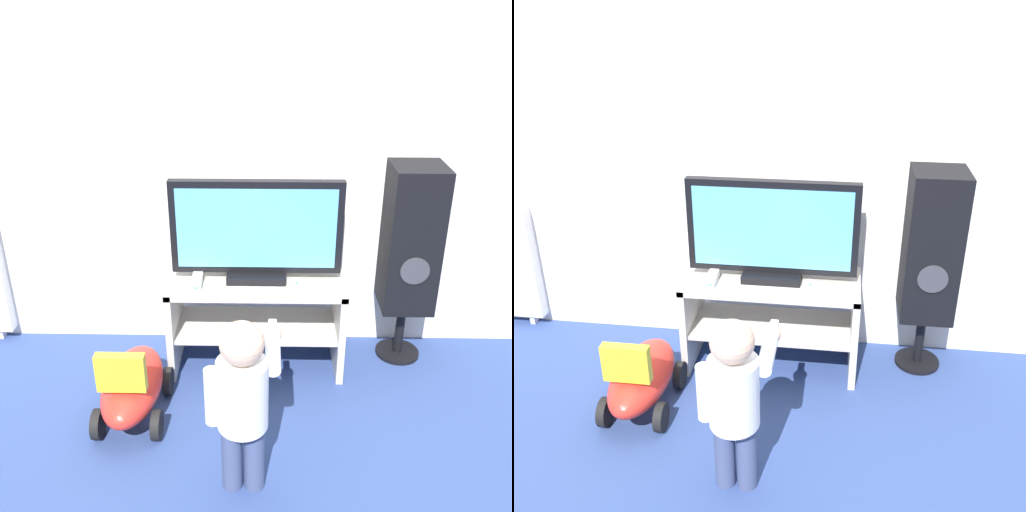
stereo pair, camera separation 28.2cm
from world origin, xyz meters
TOP-DOWN VIEW (x-y plane):
  - ground_plane at (0.00, 0.00)m, footprint 16.00×16.00m
  - wall_back at (0.00, 0.48)m, footprint 10.00×0.06m
  - tv_stand at (0.00, 0.20)m, footprint 0.92×0.40m
  - television at (0.00, 0.22)m, footprint 0.87×0.20m
  - game_console at (-0.30, 0.14)m, footprint 0.05×0.16m
  - remote_primary at (0.21, 0.12)m, footprint 0.05×0.13m
  - child at (-0.03, -0.67)m, footprint 0.30×0.46m
  - speaker_tower at (0.80, 0.29)m, footprint 0.27×0.29m
  - ride_on_toy at (-0.58, -0.25)m, footprint 0.31×0.59m

SIDE VIEW (x-z plane):
  - ground_plane at x=0.00m, z-range 0.00..0.00m
  - ride_on_toy at x=-0.58m, z-range -0.05..0.40m
  - tv_stand at x=0.00m, z-range 0.08..0.59m
  - child at x=-0.03m, z-range 0.07..0.87m
  - remote_primary at x=0.21m, z-range 0.51..0.54m
  - game_console at x=-0.30m, z-range 0.52..0.56m
  - speaker_tower at x=0.80m, z-range 0.14..1.25m
  - television at x=0.00m, z-range 0.51..1.04m
  - wall_back at x=0.00m, z-range 0.00..2.60m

